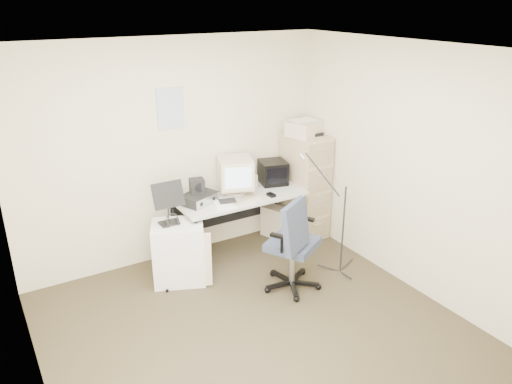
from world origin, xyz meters
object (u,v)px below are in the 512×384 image
filing_cabinet (304,185)px  office_chair (293,242)px  side_cart (179,252)px  desk (240,223)px

filing_cabinet → office_chair: filing_cabinet is taller
filing_cabinet → office_chair: (-0.88, -1.01, -0.12)m
office_chair → side_cart: office_chair is taller
desk → filing_cabinet: bearing=1.8°
desk → office_chair: bearing=-85.8°
filing_cabinet → side_cart: (-1.83, -0.26, -0.32)m
filing_cabinet → desk: (-0.95, -0.03, -0.29)m
filing_cabinet → office_chair: 1.34m
filing_cabinet → desk: bearing=-178.2°
desk → side_cart: desk is taller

